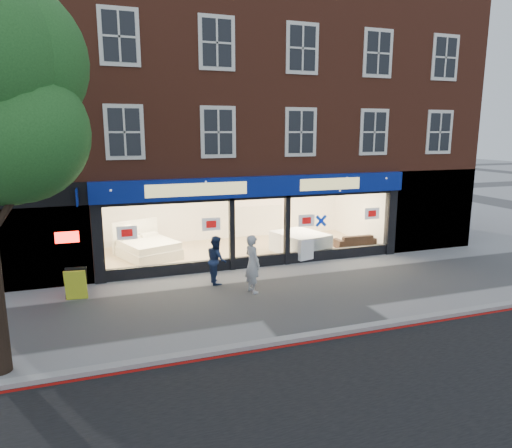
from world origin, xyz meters
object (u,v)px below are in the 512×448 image
sofa (355,241)px  pedestrian_blue (217,260)px  display_bed (147,247)px  a_board (76,284)px  pedestrian_grey (252,264)px  mattress_stack (300,243)px

sofa → pedestrian_blue: pedestrian_blue is taller
display_bed → pedestrian_blue: bearing=-83.8°
sofa → pedestrian_blue: 6.96m
a_board → pedestrian_grey: size_ratio=0.52×
display_bed → mattress_stack: display_bed is taller
display_bed → pedestrian_grey: bearing=-81.8°
sofa → pedestrian_grey: (-5.72, -3.56, 0.54)m
a_board → pedestrian_grey: bearing=-5.2°
display_bed → sofa: 8.46m
sofa → pedestrian_blue: (-6.53, -2.37, 0.42)m
pedestrian_blue → display_bed: bearing=27.6°
mattress_stack → display_bed: bearing=166.6°
display_bed → pedestrian_grey: pedestrian_grey is taller
mattress_stack → pedestrian_grey: 4.67m
display_bed → mattress_stack: bearing=-34.1°
a_board → pedestrian_grey: 5.19m
mattress_stack → pedestrian_blue: size_ratio=1.53×
mattress_stack → pedestrian_blue: 4.56m
pedestrian_blue → a_board: bearing=92.3°
display_bed → pedestrian_blue: 4.07m
pedestrian_grey → display_bed: bearing=16.6°
mattress_stack → a_board: size_ratio=2.54×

